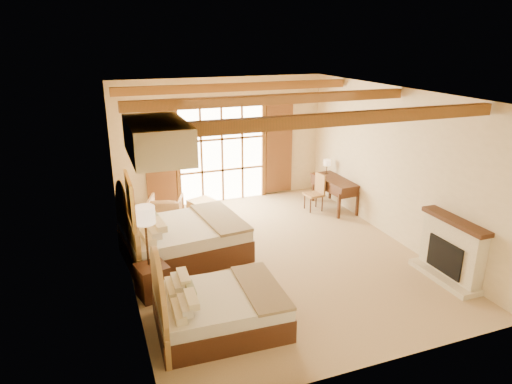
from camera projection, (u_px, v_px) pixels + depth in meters
name	position (u px, v px, depth m)	size (l,w,h in m)	color
floor	(272.00, 254.00, 9.17)	(7.00, 7.00, 0.00)	tan
wall_back	(221.00, 141.00, 11.75)	(5.50, 5.50, 0.00)	beige
wall_left	(124.00, 195.00, 7.74)	(7.00, 7.00, 0.00)	beige
wall_right	(394.00, 165.00, 9.56)	(7.00, 7.00, 0.00)	beige
ceiling	(274.00, 93.00, 8.13)	(7.00, 7.00, 0.00)	#BD863F
ceiling_beams	(274.00, 99.00, 8.17)	(5.39, 4.60, 0.18)	brown
french_doors	(222.00, 154.00, 11.81)	(3.95, 0.08, 2.60)	white
fireplace	(450.00, 253.00, 8.09)	(0.46, 1.40, 1.16)	beige
painting	(130.00, 200.00, 7.05)	(0.06, 0.95, 0.75)	#F1C258
canopy_valance	(157.00, 139.00, 5.65)	(0.70, 1.40, 0.45)	beige
bed_near	(212.00, 308.00, 6.70)	(1.91, 1.48, 1.23)	#442316
bed_far	(176.00, 237.00, 8.89)	(2.44, 1.94, 1.49)	#442316
nightstand	(153.00, 281.00, 7.60)	(0.48, 0.48, 0.57)	#442316
floor_lamp	(145.00, 221.00, 7.29)	(0.34, 0.34, 1.59)	#392618
armchair	(166.00, 211.00, 10.50)	(0.74, 0.76, 0.69)	#B1814E
ottoman	(203.00, 208.00, 11.03)	(0.56, 0.56, 0.41)	#B3874B
desk	(335.00, 192.00, 11.51)	(0.72, 1.47, 0.77)	#442316
desk_chair	(314.00, 199.00, 11.42)	(0.44, 0.44, 0.93)	#9E7E42
desk_lamp	(327.00, 163.00, 11.76)	(0.18, 0.18, 0.37)	#392618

